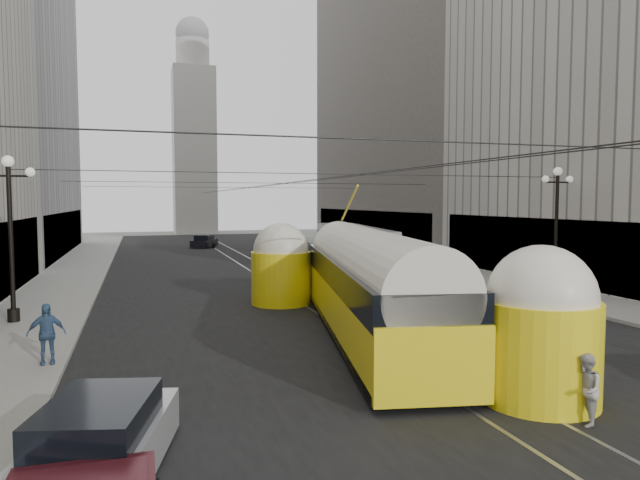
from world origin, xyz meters
TOP-DOWN VIEW (x-y plane):
  - road at (0.00, 32.50)m, footprint 20.00×85.00m
  - sidewalk_left at (-12.00, 36.00)m, footprint 4.00×72.00m
  - sidewalk_right at (12.00, 36.00)m, footprint 4.00×72.00m
  - rail_left at (-0.75, 32.50)m, footprint 0.12×85.00m
  - rail_right at (0.75, 32.50)m, footprint 0.12×85.00m
  - building_right_far at (20.00, 48.00)m, footprint 12.60×32.60m
  - distant_tower at (0.00, 80.00)m, footprint 6.00×6.00m
  - lamppost_left_mid at (-12.60, 18.00)m, footprint 1.86×0.44m
  - lamppost_right_mid at (12.60, 18.00)m, footprint 1.86×0.44m
  - catenary at (0.12, 31.49)m, footprint 25.00×72.00m
  - streetcar at (-0.26, 12.10)m, footprint 5.60×17.19m
  - city_bus at (4.77, 26.95)m, footprint 4.46×12.76m
  - sedan_silver at (-8.64, 3.87)m, footprint 2.93×4.85m
  - sedan_white_far at (4.73, 46.35)m, footprint 1.93×4.62m
  - sedan_dark_far at (-1.58, 53.06)m, footprint 3.20×4.36m
  - pedestrian_crossing_b at (1.16, 3.41)m, footprint 0.88×0.94m
  - pedestrian_sidewalk_right at (11.65, 19.92)m, footprint 1.00×0.78m
  - pedestrian_sidewalk_left at (-10.50, 11.37)m, footprint 1.08×0.69m

SIDE VIEW (x-z plane):
  - road at x=0.00m, z-range -0.01..0.01m
  - rail_left at x=-0.75m, z-range -0.02..0.02m
  - rail_right at x=0.75m, z-range -0.02..0.02m
  - sidewalk_left at x=-12.00m, z-range 0.00..0.15m
  - sidewalk_right at x=12.00m, z-range 0.00..0.15m
  - sedan_dark_far at x=-1.58m, z-range -0.06..1.21m
  - sedan_silver at x=-8.64m, z-range -0.07..1.36m
  - sedan_white_far at x=4.73m, z-range -0.07..1.39m
  - pedestrian_crossing_b at x=1.16m, z-range 0.00..1.55m
  - pedestrian_sidewalk_left at x=-10.50m, z-range 0.15..1.90m
  - pedestrian_sidewalk_right at x=11.65m, z-range 0.15..1.95m
  - city_bus at x=4.77m, z-range 0.15..3.32m
  - streetcar at x=-0.26m, z-range -0.04..3.79m
  - lamppost_left_mid at x=-12.60m, z-range 0.56..6.93m
  - lamppost_right_mid at x=12.60m, z-range 0.56..6.93m
  - catenary at x=0.12m, z-range 5.77..6.00m
  - distant_tower at x=0.00m, z-range -0.71..30.65m
  - building_right_far at x=20.00m, z-range 0.01..32.61m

